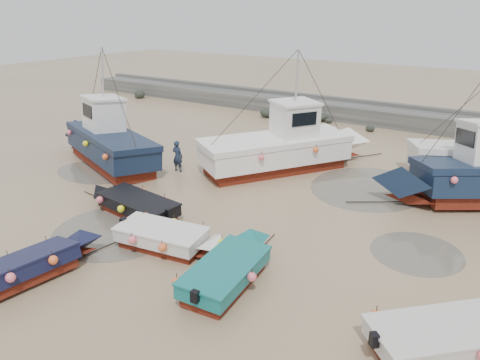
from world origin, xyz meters
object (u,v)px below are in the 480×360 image
at_px(dinghy_1, 33,262).
at_px(person, 178,171).
at_px(dinghy_3, 470,332).
at_px(dinghy_4, 133,202).
at_px(dinghy_2, 230,266).
at_px(cabin_boat_1, 286,146).
at_px(cabin_boat_0, 105,140).
at_px(dinghy_5, 170,236).

xyz_separation_m(dinghy_1, person, (-2.96, 10.49, -0.55)).
relative_size(dinghy_3, dinghy_4, 0.89).
bearing_deg(dinghy_2, dinghy_1, -154.67).
xyz_separation_m(dinghy_3, person, (-15.18, 6.45, -0.53)).
bearing_deg(dinghy_4, cabin_boat_1, -9.65).
bearing_deg(dinghy_1, dinghy_2, 38.94).
height_order(dinghy_1, dinghy_2, same).
height_order(dinghy_4, cabin_boat_0, cabin_boat_0).
xyz_separation_m(dinghy_2, dinghy_3, (6.85, 0.72, -0.02)).
bearing_deg(dinghy_3, person, -157.94).
bearing_deg(cabin_boat_0, dinghy_1, -121.85).
height_order(dinghy_5, person, dinghy_5).
relative_size(dinghy_2, cabin_boat_1, 0.57).
xyz_separation_m(dinghy_4, dinghy_5, (3.41, -1.51, 0.01)).
bearing_deg(cabin_boat_0, dinghy_4, -102.48).
relative_size(cabin_boat_0, person, 6.08).
distance_m(cabin_boat_0, person, 4.52).
xyz_separation_m(dinghy_5, cabin_boat_0, (-9.57, 5.55, 0.77)).
bearing_deg(cabin_boat_1, dinghy_3, -10.48).
relative_size(dinghy_1, cabin_boat_1, 0.56).
bearing_deg(cabin_boat_1, dinghy_2, -38.00).
xyz_separation_m(cabin_boat_0, cabin_boat_1, (8.73, 4.60, -0.02)).
height_order(dinghy_1, dinghy_4, same).
height_order(dinghy_5, cabin_boat_1, cabin_boat_1).
bearing_deg(dinghy_1, person, 112.98).
relative_size(dinghy_2, dinghy_5, 1.05).
xyz_separation_m(dinghy_1, dinghy_3, (12.21, 4.04, -0.02)).
distance_m(cabin_boat_1, person, 5.87).
bearing_deg(dinghy_4, dinghy_2, -100.38).
height_order(dinghy_5, cabin_boat_0, cabin_boat_0).
relative_size(dinghy_4, cabin_boat_1, 0.60).
height_order(dinghy_3, cabin_boat_1, cabin_boat_1).
bearing_deg(cabin_boat_1, dinghy_5, -52.73).
relative_size(dinghy_1, dinghy_4, 0.94).
xyz_separation_m(dinghy_2, cabin_boat_1, (-3.76, 10.61, 0.75)).
distance_m(cabin_boat_0, cabin_boat_1, 9.87).
relative_size(dinghy_1, dinghy_3, 1.06).
relative_size(dinghy_4, dinghy_5, 1.11).
bearing_deg(person, dinghy_2, 135.47).
bearing_deg(cabin_boat_0, dinghy_3, -84.50).
distance_m(dinghy_1, dinghy_3, 12.86).
height_order(dinghy_3, person, dinghy_3).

